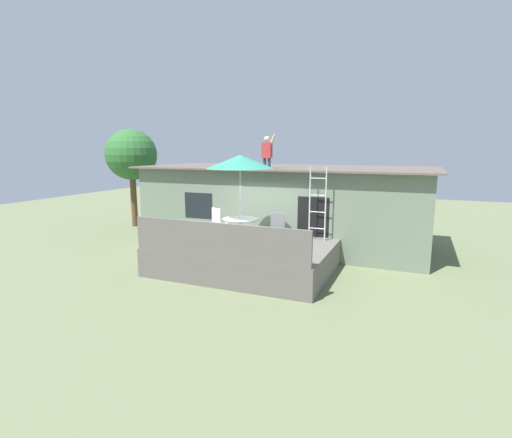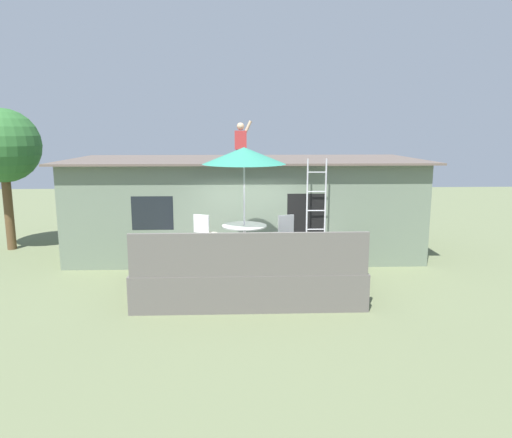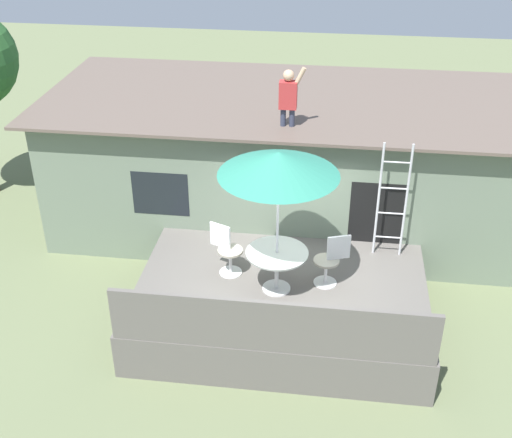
% 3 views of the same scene
% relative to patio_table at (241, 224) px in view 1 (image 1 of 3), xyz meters
% --- Properties ---
extents(ground_plane, '(40.00, 40.00, 0.00)m').
position_rel_patio_table_xyz_m(ground_plane, '(0.08, 0.12, -1.39)').
color(ground_plane, '#66704C').
extents(house, '(10.50, 4.50, 2.86)m').
position_rel_patio_table_xyz_m(house, '(0.08, 3.71, 0.05)').
color(house, slate).
rests_on(house, ground).
extents(deck, '(4.95, 3.43, 0.80)m').
position_rel_patio_table_xyz_m(deck, '(0.08, 0.12, -0.99)').
color(deck, '#605B56').
rests_on(deck, ground).
extents(deck_railing, '(4.85, 0.08, 0.90)m').
position_rel_patio_table_xyz_m(deck_railing, '(0.08, -1.55, -0.14)').
color(deck_railing, '#605B56').
rests_on(deck_railing, deck).
extents(patio_table, '(1.04, 1.04, 0.74)m').
position_rel_patio_table_xyz_m(patio_table, '(0.00, 0.00, 0.00)').
color(patio_table, silver).
rests_on(patio_table, deck).
extents(patio_umbrella, '(1.90, 1.90, 2.54)m').
position_rel_patio_table_xyz_m(patio_umbrella, '(-0.00, 0.00, 1.76)').
color(patio_umbrella, silver).
rests_on(patio_umbrella, deck).
extents(step_ladder, '(0.52, 0.04, 2.20)m').
position_rel_patio_table_xyz_m(step_ladder, '(1.89, 1.35, 0.51)').
color(step_ladder, silver).
rests_on(step_ladder, deck).
extents(person_figure, '(0.47, 0.20, 1.11)m').
position_rel_patio_table_xyz_m(person_figure, '(-0.05, 2.21, 2.09)').
color(person_figure, '#33384C').
rests_on(person_figure, house).
extents(patio_chair_left, '(0.59, 0.44, 0.92)m').
position_rel_patio_table_xyz_m(patio_chair_left, '(-0.91, 0.40, -0.13)').
color(patio_chair_left, silver).
rests_on(patio_chair_left, deck).
extents(patio_chair_right, '(0.61, 0.44, 0.92)m').
position_rel_patio_table_xyz_m(patio_chair_right, '(0.88, 0.30, -0.13)').
color(patio_chair_right, silver).
rests_on(patio_chair_right, deck).
extents(backyard_tree, '(2.26, 2.26, 4.38)m').
position_rel_patio_table_xyz_m(backyard_tree, '(-7.31, 4.17, 1.83)').
color(backyard_tree, brown).
rests_on(backyard_tree, ground).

